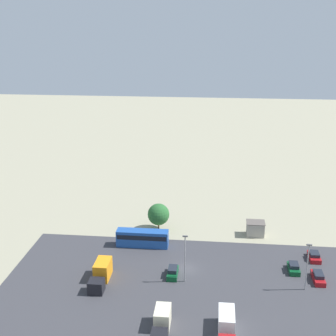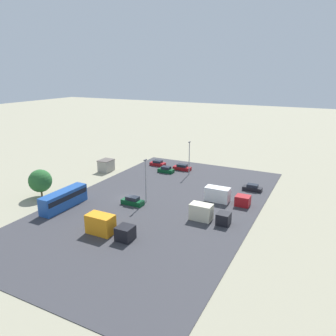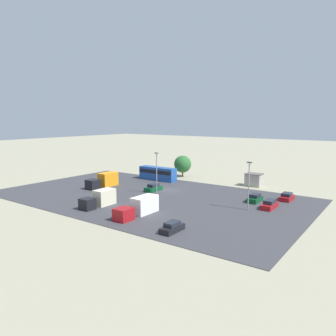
{
  "view_description": "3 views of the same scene",
  "coord_description": "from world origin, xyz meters",
  "px_view_note": "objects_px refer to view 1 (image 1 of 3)",
  "views": [
    {
      "loc": [
        -4.67,
        76.24,
        43.75
      ],
      "look_at": [
        1.0,
        22.04,
        26.45
      ],
      "focal_mm": 50.0,
      "sensor_mm": 36.0,
      "label": 1
    },
    {
      "loc": [
        52.08,
        35.93,
        25.37
      ],
      "look_at": [
        -2.47,
        8.12,
        7.05
      ],
      "focal_mm": 35.0,
      "sensor_mm": 36.0,
      "label": 2
    },
    {
      "loc": [
        -41.68,
        58.21,
        15.89
      ],
      "look_at": [
        -3.11,
        4.54,
        5.91
      ],
      "focal_mm": 35.0,
      "sensor_mm": 36.0,
      "label": 3
    }
  ],
  "objects_px": {
    "parked_truck_1": "(101,274)",
    "bus": "(142,238)",
    "shed_building": "(255,229)",
    "parked_truck_2": "(227,327)",
    "parked_car_0": "(318,277)",
    "parked_car_2": "(173,272)",
    "parked_car_4": "(314,256)",
    "parked_truck_0": "(162,323)",
    "parked_car_3": "(294,268)"
  },
  "relations": [
    {
      "from": "bus",
      "to": "parked_car_3",
      "type": "distance_m",
      "value": 29.75
    },
    {
      "from": "parked_car_3",
      "to": "parked_truck_2",
      "type": "bearing_deg",
      "value": 57.52
    },
    {
      "from": "shed_building",
      "to": "parked_car_4",
      "type": "xyz_separation_m",
      "value": [
        -10.44,
        9.67,
        -0.83
      ]
    },
    {
      "from": "parked_car_0",
      "to": "parked_car_2",
      "type": "height_order",
      "value": "parked_car_2"
    },
    {
      "from": "bus",
      "to": "parked_truck_2",
      "type": "distance_m",
      "value": 31.24
    },
    {
      "from": "parked_truck_0",
      "to": "parked_car_2",
      "type": "bearing_deg",
      "value": -90.55
    },
    {
      "from": "parked_car_2",
      "to": "parked_car_4",
      "type": "relative_size",
      "value": 1.06
    },
    {
      "from": "bus",
      "to": "parked_truck_0",
      "type": "bearing_deg",
      "value": 14.83
    },
    {
      "from": "parked_car_0",
      "to": "parked_car_4",
      "type": "bearing_deg",
      "value": 84.29
    },
    {
      "from": "parked_car_4",
      "to": "parked_truck_1",
      "type": "relative_size",
      "value": 0.51
    },
    {
      "from": "bus",
      "to": "parked_car_2",
      "type": "bearing_deg",
      "value": 33.32
    },
    {
      "from": "parked_truck_0",
      "to": "parked_truck_2",
      "type": "distance_m",
      "value": 9.46
    },
    {
      "from": "shed_building",
      "to": "parked_car_3",
      "type": "relative_size",
      "value": 0.95
    },
    {
      "from": "shed_building",
      "to": "parked_truck_2",
      "type": "height_order",
      "value": "shed_building"
    },
    {
      "from": "parked_car_0",
      "to": "parked_truck_2",
      "type": "bearing_deg",
      "value": -134.19
    },
    {
      "from": "parked_truck_2",
      "to": "parked_car_4",
      "type": "bearing_deg",
      "value": -124.81
    },
    {
      "from": "shed_building",
      "to": "parked_car_0",
      "type": "height_order",
      "value": "shed_building"
    },
    {
      "from": "parked_truck_1",
      "to": "parked_car_2",
      "type": "bearing_deg",
      "value": -165.41
    },
    {
      "from": "parked_truck_1",
      "to": "bus",
      "type": "bearing_deg",
      "value": -109.87
    },
    {
      "from": "shed_building",
      "to": "parked_car_3",
      "type": "bearing_deg",
      "value": 111.85
    },
    {
      "from": "shed_building",
      "to": "parked_car_4",
      "type": "bearing_deg",
      "value": 137.19
    },
    {
      "from": "bus",
      "to": "shed_building",
      "type": "bearing_deg",
      "value": 108.23
    },
    {
      "from": "shed_building",
      "to": "bus",
      "type": "distance_m",
      "value": 24.25
    },
    {
      "from": "parked_car_3",
      "to": "parked_truck_0",
      "type": "bearing_deg",
      "value": 41.62
    },
    {
      "from": "parked_car_4",
      "to": "parked_car_2",
      "type": "bearing_deg",
      "value": 18.5
    },
    {
      "from": "shed_building",
      "to": "bus",
      "type": "height_order",
      "value": "bus"
    },
    {
      "from": "bus",
      "to": "parked_car_4",
      "type": "distance_m",
      "value": 33.56
    },
    {
      "from": "parked_truck_2",
      "to": "parked_truck_0",
      "type": "bearing_deg",
      "value": -0.49
    },
    {
      "from": "parked_car_4",
      "to": "parked_truck_2",
      "type": "relative_size",
      "value": 0.47
    },
    {
      "from": "parked_car_0",
      "to": "parked_car_2",
      "type": "distance_m",
      "value": 25.56
    },
    {
      "from": "bus",
      "to": "parked_car_0",
      "type": "relative_size",
      "value": 2.2
    },
    {
      "from": "parked_car_4",
      "to": "parked_car_0",
      "type": "bearing_deg",
      "value": 84.29
    },
    {
      "from": "parked_truck_0",
      "to": "parked_truck_1",
      "type": "distance_m",
      "value": 17.31
    },
    {
      "from": "parked_car_3",
      "to": "parked_truck_0",
      "type": "distance_m",
      "value": 29.28
    },
    {
      "from": "bus",
      "to": "parked_truck_2",
      "type": "bearing_deg",
      "value": 31.82
    },
    {
      "from": "shed_building",
      "to": "parked_car_2",
      "type": "bearing_deg",
      "value": 49.32
    },
    {
      "from": "shed_building",
      "to": "parked_car_0",
      "type": "relative_size",
      "value": 0.82
    },
    {
      "from": "parked_truck_0",
      "to": "bus",
      "type": "bearing_deg",
      "value": -75.17
    },
    {
      "from": "parked_car_0",
      "to": "parked_car_4",
      "type": "xyz_separation_m",
      "value": [
        -0.78,
        -7.77,
        -0.04
      ]
    },
    {
      "from": "parked_car_4",
      "to": "parked_car_3",
      "type": "bearing_deg",
      "value": 47.17
    },
    {
      "from": "parked_car_2",
      "to": "parked_truck_1",
      "type": "bearing_deg",
      "value": -165.41
    },
    {
      "from": "parked_car_0",
      "to": "parked_truck_2",
      "type": "relative_size",
      "value": 0.53
    },
    {
      "from": "bus",
      "to": "parked_truck_2",
      "type": "xyz_separation_m",
      "value": [
        -16.47,
        26.54,
        -0.51
      ]
    },
    {
      "from": "parked_car_2",
      "to": "parked_truck_0",
      "type": "relative_size",
      "value": 0.62
    },
    {
      "from": "shed_building",
      "to": "parked_truck_2",
      "type": "relative_size",
      "value": 0.43
    },
    {
      "from": "parked_car_2",
      "to": "parked_truck_0",
      "type": "bearing_deg",
      "value": -90.55
    },
    {
      "from": "bus",
      "to": "parked_truck_0",
      "type": "relative_size",
      "value": 1.46
    },
    {
      "from": "parked_truck_1",
      "to": "shed_building",
      "type": "bearing_deg",
      "value": -142.39
    },
    {
      "from": "parked_car_2",
      "to": "parked_truck_0",
      "type": "height_order",
      "value": "parked_truck_0"
    },
    {
      "from": "parked_car_2",
      "to": "parked_car_4",
      "type": "bearing_deg",
      "value": 18.5
    }
  ]
}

